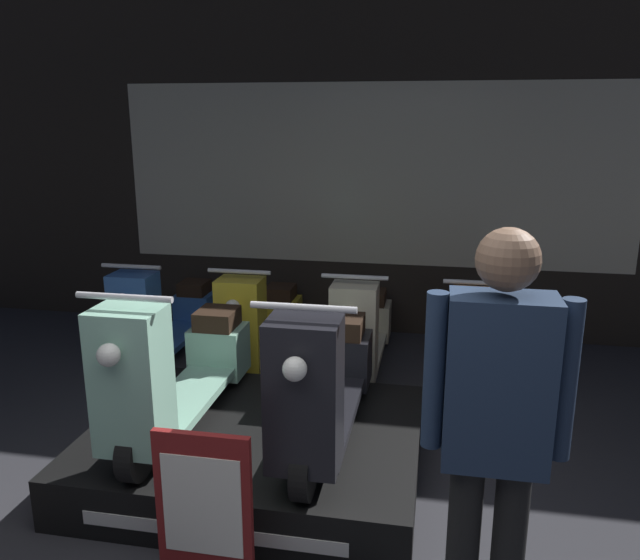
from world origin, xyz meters
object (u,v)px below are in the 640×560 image
at_px(price_sign_board, 204,515).
at_px(scooter_backrow_1, 261,325).
at_px(scooter_backrow_2, 362,331).
at_px(person_right_browsing, 495,421).
at_px(scooter_backrow_3, 470,338).
at_px(scooter_backrow_0, 165,319).
at_px(scooter_display_right, 324,383).
at_px(scooter_display_left, 177,371).

bearing_deg(price_sign_board, scooter_backrow_1, 100.77).
distance_m(scooter_backrow_1, scooter_backrow_2, 0.88).
relative_size(scooter_backrow_2, person_right_browsing, 0.95).
bearing_deg(price_sign_board, person_right_browsing, -3.19).
xyz_separation_m(scooter_backrow_2, scooter_backrow_3, (0.88, 0.00, 0.00)).
distance_m(scooter_backrow_2, person_right_browsing, 2.90).
xyz_separation_m(scooter_backrow_0, scooter_backrow_1, (0.88, 0.00, 0.00)).
bearing_deg(scooter_backrow_3, scooter_display_right, -116.91).
distance_m(scooter_display_left, scooter_backrow_3, 2.48).
bearing_deg(scooter_display_right, price_sign_board, -112.32).
relative_size(scooter_backrow_1, price_sign_board, 2.06).
xyz_separation_m(scooter_backrow_3, person_right_browsing, (-0.06, -2.70, 0.64)).
xyz_separation_m(scooter_backrow_1, price_sign_board, (0.50, -2.64, 0.04)).
xyz_separation_m(scooter_display_left, price_sign_board, (0.50, -0.90, -0.26)).
bearing_deg(scooter_backrow_0, scooter_backrow_2, 0.00).
xyz_separation_m(scooter_backrow_2, person_right_browsing, (0.82, -2.70, 0.64)).
height_order(scooter_display_right, scooter_backrow_1, scooter_display_right).
bearing_deg(scooter_display_left, scooter_backrow_3, 44.73).
relative_size(scooter_backrow_3, person_right_browsing, 0.95).
relative_size(scooter_display_right, scooter_backrow_2, 1.00).
xyz_separation_m(scooter_display_left, person_right_browsing, (1.69, -0.97, 0.34)).
bearing_deg(price_sign_board, scooter_display_left, 119.08).
bearing_deg(scooter_backrow_0, scooter_backrow_3, 0.00).
distance_m(scooter_backrow_1, scooter_backrow_3, 1.75).
bearing_deg(scooter_backrow_2, scooter_backrow_3, 0.00).
bearing_deg(scooter_backrow_1, price_sign_board, -79.23).
bearing_deg(scooter_backrow_2, scooter_display_right, -90.15).
relative_size(scooter_display_left, scooter_backrow_2, 1.00).
xyz_separation_m(scooter_backrow_0, price_sign_board, (1.38, -2.64, 0.04)).
height_order(scooter_display_right, scooter_backrow_3, scooter_display_right).
bearing_deg(scooter_display_left, scooter_backrow_0, 116.80).
xyz_separation_m(scooter_display_right, scooter_backrow_2, (0.00, 1.74, -0.30)).
height_order(scooter_display_left, scooter_display_right, same).
bearing_deg(person_right_browsing, scooter_backrow_1, 122.04).
height_order(person_right_browsing, price_sign_board, person_right_browsing).
bearing_deg(scooter_backrow_1, scooter_backrow_2, 0.00).
height_order(scooter_display_right, scooter_backrow_0, scooter_display_right).
bearing_deg(scooter_display_left, scooter_display_right, 0.00).
distance_m(scooter_display_left, scooter_backrow_2, 1.97).
height_order(scooter_display_left, scooter_backrow_0, scooter_display_left).
distance_m(scooter_backrow_2, scooter_backrow_3, 0.88).
xyz_separation_m(scooter_backrow_0, person_right_browsing, (2.57, -2.70, 0.64)).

